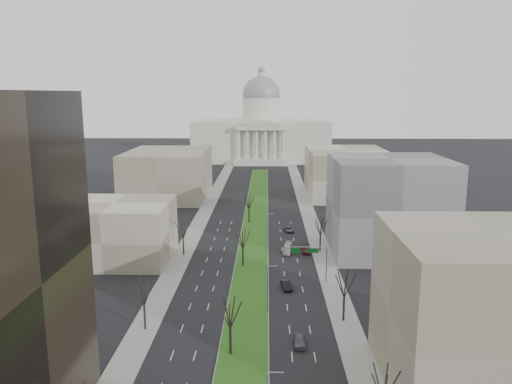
# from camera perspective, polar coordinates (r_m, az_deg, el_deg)

# --- Properties ---
(ground) EXTENTS (600.00, 600.00, 0.00)m
(ground) POSITION_cam_1_polar(r_m,az_deg,el_deg) (155.87, -0.07, -3.56)
(ground) COLOR black
(ground) RESTS_ON ground
(median) EXTENTS (8.00, 222.03, 0.20)m
(median) POSITION_cam_1_polar(r_m,az_deg,el_deg) (154.87, -0.07, -3.62)
(median) COLOR #999993
(median) RESTS_ON ground
(sidewalk_left) EXTENTS (5.00, 330.00, 0.15)m
(sidewalk_left) POSITION_cam_1_polar(r_m,az_deg,el_deg) (133.45, -7.90, -6.18)
(sidewalk_left) COLOR gray
(sidewalk_left) RESTS_ON ground
(sidewalk_right) EXTENTS (5.00, 330.00, 0.15)m
(sidewalk_right) POSITION_cam_1_polar(r_m,az_deg,el_deg) (132.53, 7.31, -6.29)
(sidewalk_right) COLOR gray
(sidewalk_right) RESTS_ON ground
(capitol) EXTENTS (80.00, 46.00, 55.00)m
(capitol) POSITION_cam_1_polar(r_m,az_deg,el_deg) (301.21, 0.60, 6.74)
(capitol) COLOR beige
(capitol) RESTS_ON ground
(building_beige_left) EXTENTS (26.00, 22.00, 14.00)m
(building_beige_left) POSITION_cam_1_polar(r_m,az_deg,el_deg) (125.65, -15.72, -4.31)
(building_beige_left) COLOR gray
(building_beige_left) RESTS_ON ground
(building_tan_right) EXTENTS (26.00, 24.00, 22.00)m
(building_tan_right) POSITION_cam_1_polar(r_m,az_deg,el_deg) (74.98, 24.93, -12.39)
(building_tan_right) COLOR gray
(building_tan_right) RESTS_ON ground
(building_grey_right) EXTENTS (28.00, 26.00, 24.00)m
(building_grey_right) POSITION_cam_1_polar(r_m,az_deg,el_deg) (129.42, 14.87, -1.54)
(building_grey_right) COLOR slate
(building_grey_right) RESTS_ON ground
(building_far_left) EXTENTS (30.00, 40.00, 18.00)m
(building_far_left) POSITION_cam_1_polar(r_m,az_deg,el_deg) (196.95, -10.03, 2.06)
(building_far_left) COLOR gray
(building_far_left) RESTS_ON ground
(building_far_right) EXTENTS (30.00, 40.00, 18.00)m
(building_far_right) POSITION_cam_1_polar(r_m,az_deg,el_deg) (200.57, 10.29, 2.21)
(building_far_right) COLOR gray
(building_far_right) RESTS_ON ground
(tree_left_mid) EXTENTS (5.40, 5.40, 9.72)m
(tree_left_mid) POSITION_cam_1_polar(r_m,az_deg,el_deg) (87.69, -12.73, -10.97)
(tree_left_mid) COLOR black
(tree_left_mid) RESTS_ON ground
(tree_left_far) EXTENTS (5.28, 5.28, 9.50)m
(tree_left_far) POSITION_cam_1_polar(r_m,az_deg,el_deg) (124.88, -8.35, -4.17)
(tree_left_far) COLOR black
(tree_left_far) RESTS_ON ground
(tree_right_near) EXTENTS (5.16, 5.16, 9.29)m
(tree_right_near) POSITION_cam_1_polar(r_m,az_deg,el_deg) (63.65, 14.41, -20.40)
(tree_right_near) COLOR black
(tree_right_near) RESTS_ON ground
(tree_right_mid) EXTENTS (5.52, 5.52, 9.94)m
(tree_right_mid) POSITION_cam_1_polar(r_m,az_deg,el_deg) (89.91, 10.10, -10.19)
(tree_right_mid) COLOR black
(tree_right_mid) RESTS_ON ground
(tree_right_far) EXTENTS (5.04, 5.04, 9.07)m
(tree_right_far) POSITION_cam_1_polar(r_m,az_deg,el_deg) (127.83, 7.39, -3.93)
(tree_right_far) COLOR black
(tree_right_far) RESTS_ON ground
(tree_median_a) EXTENTS (5.40, 5.40, 9.72)m
(tree_median_a) POSITION_cam_1_polar(r_m,az_deg,el_deg) (78.08, -2.98, -13.56)
(tree_median_a) COLOR black
(tree_median_a) RESTS_ON ground
(tree_median_b) EXTENTS (5.40, 5.40, 9.72)m
(tree_median_b) POSITION_cam_1_polar(r_m,az_deg,el_deg) (115.55, -1.53, -5.24)
(tree_median_b) COLOR black
(tree_median_b) RESTS_ON ground
(tree_median_c) EXTENTS (5.40, 5.40, 9.72)m
(tree_median_c) POSITION_cam_1_polar(r_m,az_deg,el_deg) (154.30, -0.81, -1.04)
(tree_median_c) COLOR black
(tree_median_c) RESTS_ON ground
(streetlamp_median_b) EXTENTS (1.90, 0.20, 9.16)m
(streetlamp_median_b) POSITION_cam_1_polar(r_m,az_deg,el_deg) (92.52, 1.35, -10.95)
(streetlamp_median_b) COLOR gray
(streetlamp_median_b) RESTS_ON ground
(streetlamp_median_c) EXTENTS (1.90, 0.20, 9.16)m
(streetlamp_median_c) POSITION_cam_1_polar(r_m,az_deg,el_deg) (130.44, 1.33, -4.32)
(streetlamp_median_c) COLOR gray
(streetlamp_median_c) RESTS_ON ground
(mast_arm_signs) EXTENTS (9.12, 0.24, 8.09)m
(mast_arm_signs) POSITION_cam_1_polar(r_m,az_deg,el_deg) (106.64, 6.62, -7.23)
(mast_arm_signs) COLOR gray
(mast_arm_signs) RESTS_ON ground
(car_grey_near) EXTENTS (1.91, 4.71, 1.60)m
(car_grey_near) POSITION_cam_1_polar(r_m,az_deg,el_deg) (83.66, 5.00, -16.54)
(car_grey_near) COLOR #505359
(car_grey_near) RESTS_ON ground
(car_black) EXTENTS (2.48, 5.07, 1.60)m
(car_black) POSITION_cam_1_polar(r_m,az_deg,el_deg) (104.97, 3.48, -10.57)
(car_black) COLOR black
(car_black) RESTS_ON ground
(car_red) EXTENTS (2.23, 4.96, 1.41)m
(car_red) POSITION_cam_1_polar(r_m,az_deg,el_deg) (127.80, 5.65, -6.62)
(car_red) COLOR maroon
(car_red) RESTS_ON ground
(car_grey_far) EXTENTS (2.99, 5.14, 1.34)m
(car_grey_far) POSITION_cam_1_polar(r_m,az_deg,el_deg) (146.33, 3.76, -4.29)
(car_grey_far) COLOR #474A4E
(car_grey_far) RESTS_ON ground
(box_van) EXTENTS (2.78, 7.64, 2.08)m
(box_van) POSITION_cam_1_polar(r_m,az_deg,el_deg) (128.05, 3.66, -6.39)
(box_van) COLOR silver
(box_van) RESTS_ON ground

